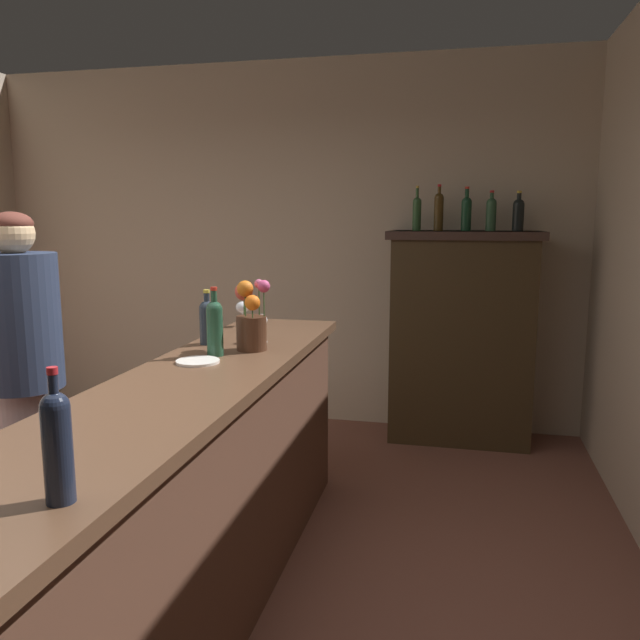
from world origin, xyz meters
TOP-DOWN VIEW (x-y plane):
  - wall_back at (0.00, 3.03)m, footprint 4.97×0.12m
  - bar_counter at (0.43, 0.19)m, footprint 0.61×3.18m
  - display_cabinet at (1.50, 2.70)m, footprint 1.11×0.47m
  - wine_bottle_merlot at (0.38, 0.70)m, footprint 0.08×0.08m
  - wine_bottle_malbec at (0.24, 0.94)m, footprint 0.08×0.08m
  - wine_bottle_rose at (0.61, -0.81)m, footprint 0.07×0.07m
  - wine_glass_front at (0.48, 1.05)m, footprint 0.07×0.07m
  - wine_glass_mid at (0.23, 1.49)m, footprint 0.08×0.08m
  - flower_arrangement at (0.50, 0.85)m, footprint 0.19×0.17m
  - cheese_plate at (0.35, 0.54)m, footprint 0.19×0.19m
  - display_bottle_left at (1.15, 2.70)m, footprint 0.06×0.06m
  - display_bottle_midleft at (1.31, 2.70)m, footprint 0.07×0.07m
  - display_bottle_center at (1.51, 2.70)m, footprint 0.07×0.07m
  - display_bottle_midright at (1.68, 2.70)m, footprint 0.07×0.07m
  - display_bottle_right at (1.86, 2.70)m, footprint 0.08×0.08m
  - patron_tall at (-0.55, 0.55)m, footprint 0.37×0.37m

SIDE VIEW (x-z plane):
  - bar_counter at x=0.43m, z-range 0.00..1.04m
  - display_cabinet at x=1.50m, z-range 0.03..1.61m
  - patron_tall at x=-0.55m, z-range 0.08..1.78m
  - cheese_plate at x=0.35m, z-range 1.04..1.05m
  - wine_glass_front at x=0.48m, z-range 1.07..1.22m
  - wine_glass_mid at x=0.23m, z-range 1.07..1.22m
  - wine_bottle_malbec at x=0.24m, z-range 1.02..1.30m
  - wine_bottle_rose at x=0.61m, z-range 1.02..1.34m
  - wine_bottle_merlot at x=0.38m, z-range 1.02..1.34m
  - flower_arrangement at x=0.50m, z-range 1.02..1.36m
  - wall_back at x=0.00m, z-range 0.00..2.90m
  - display_bottle_right at x=1.86m, z-range 1.56..1.85m
  - display_bottle_midright at x=1.68m, z-range 1.57..1.85m
  - display_bottle_left at x=1.15m, z-range 1.55..1.88m
  - display_bottle_center at x=1.51m, z-range 1.56..1.87m
  - display_bottle_midleft at x=1.31m, z-range 1.56..1.89m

